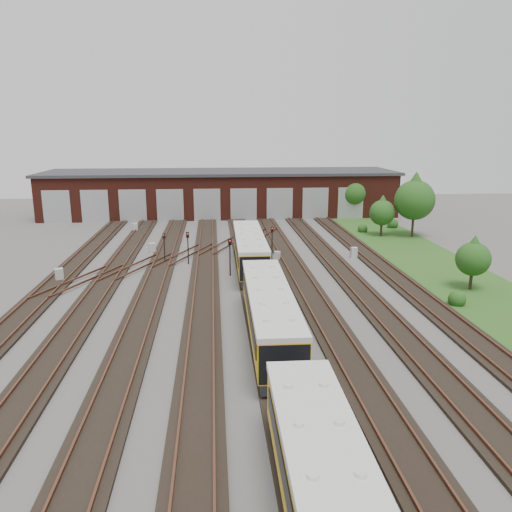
{
  "coord_description": "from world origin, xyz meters",
  "views": [
    {
      "loc": [
        -1.1,
        -34.08,
        12.08
      ],
      "look_at": [
        2.3,
        5.73,
        2.0
      ],
      "focal_mm": 35.0,
      "sensor_mm": 36.0,
      "label": 1
    }
  ],
  "objects": [
    {
      "name": "maintenance_shed",
      "position": [
        -0.01,
        39.97,
        3.2
      ],
      "size": [
        51.0,
        12.5,
        6.35
      ],
      "color": "#4C1A13",
      "rests_on": "ground"
    },
    {
      "name": "bush_1",
      "position": [
        16.99,
        24.42,
        0.6
      ],
      "size": [
        1.2,
        1.2,
        1.2
      ],
      "primitive_type": "sphere",
      "color": "#1A4614",
      "rests_on": "ground"
    },
    {
      "name": "signal_mast_3",
      "position": [
        4.4,
        12.24,
        2.04
      ],
      "size": [
        0.26,
        0.24,
        3.19
      ],
      "rotation": [
        0.0,
        0.0,
        -0.03
      ],
      "color": "black",
      "rests_on": "ground"
    },
    {
      "name": "relay_cabinet_3",
      "position": [
        4.83,
        11.62,
        0.46
      ],
      "size": [
        0.66,
        0.6,
        0.91
      ],
      "primitive_type": "cube",
      "rotation": [
        0.0,
        0.0,
        -0.3
      ],
      "color": "#B2B5B8",
      "rests_on": "ground"
    },
    {
      "name": "ground",
      "position": [
        0.0,
        0.0,
        0.0
      ],
      "size": [
        120.0,
        120.0,
        0.0
      ],
      "primitive_type": "plane",
      "color": "#484543",
      "rests_on": "ground"
    },
    {
      "name": "grass_verge",
      "position": [
        19.0,
        10.0,
        0.03
      ],
      "size": [
        8.0,
        55.0,
        0.05
      ],
      "primitive_type": "cube",
      "color": "#1E4E1A",
      "rests_on": "ground"
    },
    {
      "name": "relay_cabinet_1",
      "position": [
        -10.82,
        27.26,
        0.51
      ],
      "size": [
        0.72,
        0.64,
        1.02
      ],
      "primitive_type": "cube",
      "rotation": [
        0.0,
        0.0,
        0.25
      ],
      "color": "#B2B5B8",
      "rests_on": "ground"
    },
    {
      "name": "bush_2",
      "position": [
        21.6,
        26.8,
        0.7
      ],
      "size": [
        1.4,
        1.4,
        1.4
      ],
      "primitive_type": "sphere",
      "color": "#1A4614",
      "rests_on": "ground"
    },
    {
      "name": "tree_1",
      "position": [
        18.44,
        21.93,
        3.14
      ],
      "size": [
        2.95,
        2.95,
        4.89
      ],
      "color": "#2F2115",
      "rests_on": "ground"
    },
    {
      "name": "bush_0",
      "position": [
        16.0,
        -1.84,
        0.62
      ],
      "size": [
        1.24,
        1.24,
        1.24
      ],
      "primitive_type": "sphere",
      "color": "#1A4614",
      "rests_on": "ground"
    },
    {
      "name": "relay_cabinet_2",
      "position": [
        -7.38,
        15.66,
        0.53
      ],
      "size": [
        0.77,
        0.7,
        1.05
      ],
      "primitive_type": "cube",
      "rotation": [
        0.0,
        0.0,
        0.32
      ],
      "color": "#B2B5B8",
      "rests_on": "ground"
    },
    {
      "name": "metro_train",
      "position": [
        2.0,
        -6.95,
        1.79
      ],
      "size": [
        2.66,
        45.79,
        2.84
      ],
      "rotation": [
        0.0,
        0.0,
        -0.01
      ],
      "color": "black",
      "rests_on": "ground"
    },
    {
      "name": "tree_3",
      "position": [
        18.73,
        1.51,
        2.79
      ],
      "size": [
        2.63,
        2.63,
        4.36
      ],
      "color": "#2F2115",
      "rests_on": "ground"
    },
    {
      "name": "signal_mast_2",
      "position": [
        -5.75,
        11.51,
        1.84
      ],
      "size": [
        0.25,
        0.24,
        2.87
      ],
      "rotation": [
        0.0,
        0.0,
        -0.21
      ],
      "color": "black",
      "rests_on": "ground"
    },
    {
      "name": "signal_mast_0",
      "position": [
        -3.55,
        11.08,
        1.97
      ],
      "size": [
        0.29,
        0.28,
        3.05
      ],
      "rotation": [
        0.0,
        0.0,
        0.23
      ],
      "color": "black",
      "rests_on": "ground"
    },
    {
      "name": "tree_2",
      "position": [
        21.94,
        21.26,
        4.88
      ],
      "size": [
        4.58,
        4.58,
        7.59
      ],
      "color": "#2F2115",
      "rests_on": "ground"
    },
    {
      "name": "track_network",
      "position": [
        -0.17,
        0.59,
        0.11
      ],
      "size": [
        30.4,
        70.0,
        0.33
      ],
      "color": "black",
      "rests_on": "ground"
    },
    {
      "name": "relay_cabinet_4",
      "position": [
        12.45,
        12.19,
        0.51
      ],
      "size": [
        0.62,
        0.52,
        1.02
      ],
      "primitive_type": "cube",
      "rotation": [
        0.0,
        0.0,
        0.02
      ],
      "color": "#B2B5B8",
      "rests_on": "ground"
    },
    {
      "name": "tree_0",
      "position": [
        18.6,
        35.0,
        3.9
      ],
      "size": [
        3.66,
        3.66,
        6.07
      ],
      "color": "#2F2115",
      "rests_on": "ground"
    },
    {
      "name": "signal_mast_1",
      "position": [
        0.18,
        6.94,
        2.08
      ],
      "size": [
        0.29,
        0.27,
        3.25
      ],
      "rotation": [
        0.0,
        0.0,
        0.16
      ],
      "color": "black",
      "rests_on": "ground"
    },
    {
      "name": "relay_cabinet_0",
      "position": [
        -13.9,
        6.53,
        0.54
      ],
      "size": [
        0.79,
        0.73,
        1.08
      ],
      "primitive_type": "cube",
      "rotation": [
        0.0,
        0.0,
        0.34
      ],
      "color": "#B2B5B8",
      "rests_on": "ground"
    }
  ]
}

